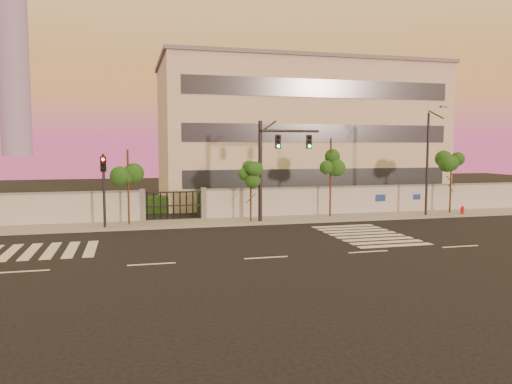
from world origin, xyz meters
TOP-DOWN VIEW (x-y plane):
  - ground at (0.00, 0.00)m, footprint 120.00×120.00m
  - sidewalk at (0.00, 10.50)m, footprint 60.00×3.00m
  - perimeter_wall at (0.10, 12.00)m, footprint 60.00×0.36m
  - hedge_row at (1.17, 14.74)m, footprint 41.00×4.25m
  - institutional_building at (9.00, 21.99)m, footprint 24.40×12.40m
  - distant_skyscraper at (-65.00, 280.00)m, footprint 16.00×16.00m
  - road_markings at (-1.58, 3.76)m, footprint 57.00×7.62m
  - street_tree_c at (-5.85, 10.54)m, footprint 1.64×1.31m
  - street_tree_d at (1.76, 9.94)m, footprint 1.46×1.16m
  - street_tree_e at (7.58, 10.71)m, footprint 1.54×1.23m
  - street_tree_f at (16.89, 10.46)m, footprint 1.53×1.22m
  - traffic_signal_main at (3.17, 9.81)m, footprint 4.16×0.52m
  - traffic_signal_secondary at (-7.28, 9.65)m, footprint 0.35×0.34m
  - streetlight_east at (14.34, 9.47)m, footprint 0.46×1.84m
  - fire_hydrant at (17.23, 9.50)m, footprint 0.29×0.27m

SIDE VIEW (x-z plane):
  - ground at x=0.00m, z-range 0.00..0.00m
  - road_markings at x=-1.58m, z-range 0.00..0.02m
  - sidewalk at x=0.00m, z-range 0.00..0.15m
  - fire_hydrant at x=17.23m, z-range 0.00..0.72m
  - hedge_row at x=1.17m, z-range -0.08..1.72m
  - perimeter_wall at x=0.10m, z-range -0.03..2.17m
  - street_tree_d at x=1.76m, z-range 0.90..4.68m
  - traffic_signal_secondary at x=-7.28m, z-range 0.61..5.12m
  - street_tree_f at x=16.89m, z-range 1.03..5.39m
  - street_tree_c at x=-5.85m, z-range 1.13..5.89m
  - street_tree_e at x=7.58m, z-range 1.30..6.85m
  - streetlight_east at x=14.34m, z-range 0.31..7.94m
  - traffic_signal_main at x=3.17m, z-range 0.87..7.46m
  - institutional_building at x=9.00m, z-range 0.03..12.28m
  - distant_skyscraper at x=-65.00m, z-range 2.98..120.98m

